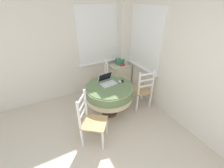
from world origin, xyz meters
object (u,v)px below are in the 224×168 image
object	(u,v)px
round_dining_table	(109,92)
corner_cabinet	(120,75)
dining_chair_near_back_window	(101,80)
cell_phone	(122,81)
book_on_cabinet	(121,64)
laptop	(107,81)
dining_chair_near_right_window	(142,90)
storage_box	(120,61)
dining_chair_camera_near	(91,121)
computer_mouse	(120,82)

from	to	relation	value
round_dining_table	corner_cabinet	bearing A→B (deg)	48.89
round_dining_table	dining_chair_near_back_window	xyz separation A→B (m)	(0.17, 0.78, -0.12)
cell_phone	book_on_cabinet	world-z (taller)	cell_phone
laptop	dining_chair_near_right_window	distance (m)	0.87
laptop	book_on_cabinet	bearing A→B (deg)	43.72
laptop	storage_box	world-z (taller)	laptop
cell_phone	dining_chair_near_right_window	xyz separation A→B (m)	(0.44, -0.16, -0.27)
round_dining_table	storage_box	xyz separation A→B (m)	(0.86, 1.00, 0.18)
corner_cabinet	dining_chair_near_back_window	bearing A→B (deg)	-164.85
dining_chair_camera_near	book_on_cabinet	size ratio (longest dim) A/B	4.88
laptop	cell_phone	xyz separation A→B (m)	(0.33, -0.08, -0.04)
storage_box	dining_chair_near_back_window	bearing A→B (deg)	-162.35
corner_cabinet	dining_chair_camera_near	bearing A→B (deg)	-134.44
dining_chair_camera_near	corner_cabinet	distance (m)	2.09
computer_mouse	dining_chair_camera_near	bearing A→B (deg)	-148.61
laptop	cell_phone	world-z (taller)	laptop
storage_box	dining_chair_near_right_window	bearing A→B (deg)	-93.24
round_dining_table	computer_mouse	world-z (taller)	computer_mouse
laptop	dining_chair_near_back_window	size ratio (longest dim) A/B	0.37
corner_cabinet	storage_box	size ratio (longest dim) A/B	3.11
laptop	storage_box	xyz separation A→B (m)	(0.84, 0.88, -0.01)
dining_chair_near_back_window	dining_chair_near_right_window	xyz separation A→B (m)	(0.63, -0.91, 0.00)
laptop	dining_chair_near_back_window	distance (m)	0.74
dining_chair_camera_near	book_on_cabinet	xyz separation A→B (m)	(1.49, 1.46, 0.23)
computer_mouse	dining_chair_near_back_window	world-z (taller)	dining_chair_near_back_window
cell_phone	storage_box	bearing A→B (deg)	62.25
computer_mouse	corner_cabinet	distance (m)	1.18
computer_mouse	storage_box	xyz separation A→B (m)	(0.58, 0.98, 0.01)
dining_chair_near_right_window	book_on_cabinet	size ratio (longest dim) A/B	4.88
dining_chair_camera_near	storage_box	distance (m)	2.15
corner_cabinet	storage_box	world-z (taller)	storage_box
dining_chair_near_back_window	book_on_cabinet	distance (m)	0.75
book_on_cabinet	round_dining_table	bearing A→B (deg)	-132.90
laptop	book_on_cabinet	xyz separation A→B (m)	(0.85, 0.81, -0.08)
storage_box	book_on_cabinet	size ratio (longest dim) A/B	1.07
cell_phone	dining_chair_near_right_window	size ratio (longest dim) A/B	0.13
corner_cabinet	cell_phone	bearing A→B (deg)	-118.02
round_dining_table	computer_mouse	size ratio (longest dim) A/B	11.01
dining_chair_camera_near	book_on_cabinet	distance (m)	2.10
dining_chair_near_right_window	book_on_cabinet	distance (m)	1.09
corner_cabinet	storage_box	distance (m)	0.42
round_dining_table	dining_chair_camera_near	bearing A→B (deg)	-139.71
storage_box	book_on_cabinet	distance (m)	0.10
cell_phone	dining_chair_near_back_window	bearing A→B (deg)	104.03
dining_chair_camera_near	storage_box	world-z (taller)	dining_chair_camera_near
laptop	corner_cabinet	distance (m)	1.25
laptop	dining_chair_near_right_window	world-z (taller)	dining_chair_near_right_window
laptop	dining_chair_camera_near	world-z (taller)	dining_chair_camera_near
laptop	cell_phone	size ratio (longest dim) A/B	2.82
dining_chair_camera_near	book_on_cabinet	world-z (taller)	dining_chair_camera_near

